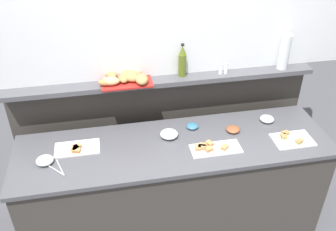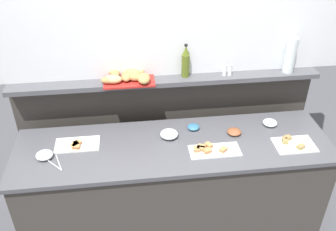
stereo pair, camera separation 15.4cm
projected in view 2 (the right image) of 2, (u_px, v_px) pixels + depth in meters
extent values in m
plane|color=#4C4C51|center=(165.00, 180.00, 3.83)|extent=(12.00, 12.00, 0.00)
cube|color=#3D3833|center=(173.00, 191.00, 3.08)|extent=(2.36, 0.65, 0.89)
cube|color=#4C4C51|center=(174.00, 147.00, 2.83)|extent=(2.40, 0.69, 0.03)
cube|color=#3D3833|center=(166.00, 137.00, 3.43)|extent=(2.52, 0.08, 1.22)
cube|color=#4C4C51|center=(166.00, 79.00, 3.04)|extent=(2.52, 0.22, 0.04)
cube|color=white|center=(77.00, 144.00, 2.81)|extent=(0.33, 0.18, 0.01)
cube|color=#B7844C|center=(75.00, 146.00, 2.78)|extent=(0.07, 0.07, 0.01)
cube|color=#B24738|center=(75.00, 145.00, 2.78)|extent=(0.07, 0.07, 0.01)
cube|color=#B7844C|center=(75.00, 144.00, 2.77)|extent=(0.07, 0.07, 0.01)
cube|color=#B7844C|center=(78.00, 144.00, 2.80)|extent=(0.07, 0.06, 0.01)
cube|color=#B24738|center=(77.00, 143.00, 2.80)|extent=(0.07, 0.06, 0.01)
cube|color=#B7844C|center=(77.00, 142.00, 2.80)|extent=(0.07, 0.06, 0.01)
cube|color=#B7844C|center=(76.00, 145.00, 2.79)|extent=(0.06, 0.07, 0.01)
cube|color=#B24738|center=(76.00, 144.00, 2.79)|extent=(0.06, 0.07, 0.01)
cube|color=#B7844C|center=(76.00, 143.00, 2.78)|extent=(0.06, 0.07, 0.01)
cube|color=#B7844C|center=(76.00, 148.00, 2.76)|extent=(0.06, 0.05, 0.01)
cube|color=#B24738|center=(76.00, 147.00, 2.76)|extent=(0.06, 0.05, 0.01)
cube|color=#B7844C|center=(76.00, 146.00, 2.75)|extent=(0.06, 0.05, 0.01)
cube|color=silver|center=(215.00, 151.00, 2.75)|extent=(0.38, 0.16, 0.01)
cube|color=#B7844C|center=(201.00, 149.00, 2.75)|extent=(0.07, 0.06, 0.01)
cube|color=#D1664C|center=(201.00, 149.00, 2.74)|extent=(0.07, 0.06, 0.01)
cube|color=#B7844C|center=(201.00, 148.00, 2.74)|extent=(0.07, 0.06, 0.01)
cube|color=#B7844C|center=(207.00, 152.00, 2.72)|extent=(0.07, 0.06, 0.01)
cube|color=#D1664C|center=(208.00, 151.00, 2.72)|extent=(0.07, 0.06, 0.01)
cube|color=#B7844C|center=(208.00, 150.00, 2.72)|extent=(0.07, 0.06, 0.01)
cube|color=#B7844C|center=(202.00, 148.00, 2.76)|extent=(0.07, 0.06, 0.01)
cube|color=#D1664C|center=(202.00, 147.00, 2.76)|extent=(0.07, 0.06, 0.01)
cube|color=#B7844C|center=(202.00, 146.00, 2.75)|extent=(0.07, 0.06, 0.01)
cube|color=#B7844C|center=(209.00, 146.00, 2.78)|extent=(0.06, 0.07, 0.01)
cube|color=#D1664C|center=(209.00, 145.00, 2.78)|extent=(0.06, 0.07, 0.01)
cube|color=#B7844C|center=(209.00, 144.00, 2.77)|extent=(0.06, 0.07, 0.01)
cube|color=#B7844C|center=(223.00, 150.00, 2.74)|extent=(0.07, 0.07, 0.01)
cube|color=#D1664C|center=(223.00, 150.00, 2.73)|extent=(0.07, 0.07, 0.01)
cube|color=#B7844C|center=(223.00, 149.00, 2.73)|extent=(0.07, 0.07, 0.01)
cube|color=#B7844C|center=(196.00, 150.00, 2.74)|extent=(0.04, 0.06, 0.01)
cube|color=#D1664C|center=(196.00, 149.00, 2.74)|extent=(0.04, 0.06, 0.01)
cube|color=#B7844C|center=(197.00, 148.00, 2.73)|extent=(0.04, 0.06, 0.01)
cube|color=white|center=(294.00, 145.00, 2.81)|extent=(0.30, 0.20, 0.01)
cube|color=#AD7A47|center=(287.00, 139.00, 2.86)|extent=(0.06, 0.05, 0.01)
cube|color=#66994C|center=(287.00, 138.00, 2.85)|extent=(0.06, 0.05, 0.01)
cube|color=#AD7A47|center=(288.00, 137.00, 2.85)|extent=(0.06, 0.05, 0.01)
cube|color=#AD7A47|center=(301.00, 148.00, 2.76)|extent=(0.07, 0.06, 0.01)
cube|color=#66994C|center=(301.00, 147.00, 2.76)|extent=(0.07, 0.06, 0.01)
cube|color=#AD7A47|center=(301.00, 146.00, 2.76)|extent=(0.07, 0.06, 0.01)
cube|color=#AD7A47|center=(285.00, 142.00, 2.82)|extent=(0.05, 0.06, 0.01)
cube|color=#66994C|center=(285.00, 141.00, 2.82)|extent=(0.05, 0.06, 0.01)
cube|color=#AD7A47|center=(285.00, 140.00, 2.81)|extent=(0.05, 0.06, 0.01)
ellipsoid|color=silver|center=(270.00, 123.00, 3.02)|extent=(0.12, 0.12, 0.05)
ellipsoid|color=white|center=(270.00, 123.00, 3.03)|extent=(0.09, 0.09, 0.03)
ellipsoid|color=silver|center=(44.00, 155.00, 2.68)|extent=(0.12, 0.12, 0.05)
ellipsoid|color=white|center=(45.00, 156.00, 2.68)|extent=(0.10, 0.10, 0.03)
ellipsoid|color=silver|center=(169.00, 134.00, 2.88)|extent=(0.14, 0.14, 0.06)
ellipsoid|color=#599959|center=(169.00, 135.00, 2.89)|extent=(0.11, 0.11, 0.03)
ellipsoid|color=teal|center=(193.00, 127.00, 2.98)|extent=(0.10, 0.10, 0.03)
ellipsoid|color=brown|center=(234.00, 132.00, 2.92)|extent=(0.11, 0.11, 0.04)
cylinder|color=#B7BABF|center=(54.00, 165.00, 2.62)|extent=(0.13, 0.14, 0.01)
cylinder|color=#B7BABF|center=(59.00, 162.00, 2.64)|extent=(0.07, 0.17, 0.01)
sphere|color=#B7BABF|center=(62.00, 170.00, 2.57)|extent=(0.01, 0.01, 0.01)
cylinder|color=#56661E|center=(185.00, 66.00, 2.98)|extent=(0.06, 0.06, 0.19)
cone|color=#56661E|center=(186.00, 51.00, 2.91)|extent=(0.05, 0.05, 0.07)
cylinder|color=black|center=(186.00, 45.00, 2.89)|extent=(0.03, 0.03, 0.02)
cylinder|color=white|center=(225.00, 71.00, 3.03)|extent=(0.03, 0.03, 0.08)
cylinder|color=#B7BABF|center=(225.00, 66.00, 3.00)|extent=(0.03, 0.03, 0.01)
cylinder|color=white|center=(230.00, 71.00, 3.03)|extent=(0.03, 0.03, 0.08)
cylinder|color=#B7BABF|center=(230.00, 66.00, 3.01)|extent=(0.03, 0.03, 0.01)
cube|color=#B2231E|center=(129.00, 80.00, 2.97)|extent=(0.40, 0.26, 0.02)
ellipsoid|color=#B7844C|center=(144.00, 78.00, 2.89)|extent=(0.11, 0.15, 0.07)
ellipsoid|color=tan|center=(113.00, 79.00, 2.89)|extent=(0.15, 0.11, 0.06)
ellipsoid|color=#AD7A47|center=(111.00, 80.00, 2.89)|extent=(0.16, 0.09, 0.06)
ellipsoid|color=#AD7A47|center=(136.00, 77.00, 2.93)|extent=(0.14, 0.11, 0.06)
ellipsoid|color=#AD7A47|center=(114.00, 72.00, 3.00)|extent=(0.14, 0.18, 0.06)
ellipsoid|color=#AD7A47|center=(126.00, 76.00, 2.94)|extent=(0.09, 0.15, 0.06)
ellipsoid|color=tan|center=(140.00, 71.00, 3.02)|extent=(0.11, 0.13, 0.05)
ellipsoid|color=#B7844C|center=(132.00, 73.00, 2.97)|extent=(0.16, 0.14, 0.07)
cylinder|color=silver|center=(290.00, 55.00, 3.02)|extent=(0.09, 0.09, 0.30)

